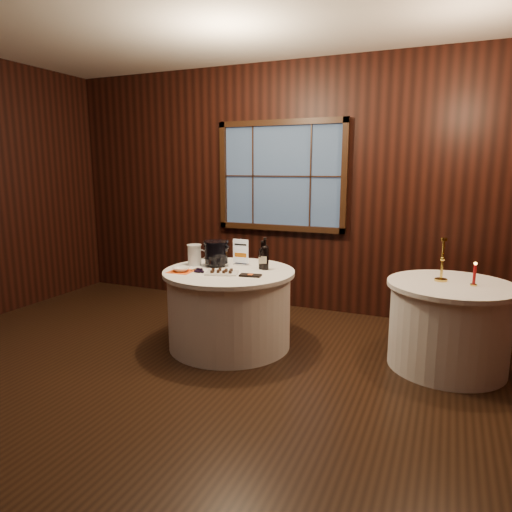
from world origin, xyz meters
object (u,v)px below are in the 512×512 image
at_px(main_table, 229,308).
at_px(red_candle, 474,276).
at_px(side_table, 448,325).
at_px(port_bottle_right, 265,256).
at_px(port_bottle_left, 262,257).
at_px(grape_bunch, 200,270).
at_px(sign_stand, 241,256).
at_px(chocolate_plate, 222,272).
at_px(brass_candlestick, 442,265).
at_px(glass_pitcher, 195,255).
at_px(ice_bucket, 216,253).
at_px(cracker_bowl, 181,269).
at_px(chocolate_box, 250,275).

bearing_deg(main_table, red_candle, 7.36).
bearing_deg(side_table, port_bottle_right, -175.64).
xyz_separation_m(port_bottle_left, grape_bunch, (-0.49, -0.37, -0.10)).
distance_m(sign_stand, chocolate_plate, 0.44).
bearing_deg(grape_bunch, port_bottle_right, 34.57).
bearing_deg(red_candle, brass_candlestick, 165.14).
distance_m(side_table, glass_pitcher, 2.49).
bearing_deg(main_table, glass_pitcher, 169.46).
bearing_deg(brass_candlestick, port_bottle_right, -173.68).
bearing_deg(chocolate_plate, port_bottle_right, 48.38).
xyz_separation_m(port_bottle_left, ice_bucket, (-0.48, -0.05, 0.01)).
distance_m(main_table, port_bottle_right, 0.63).
relative_size(port_bottle_right, red_candle, 1.55).
bearing_deg(glass_pitcher, chocolate_plate, -53.73).
relative_size(main_table, cracker_bowl, 7.75).
height_order(port_bottle_right, glass_pitcher, port_bottle_right).
bearing_deg(glass_pitcher, brass_candlestick, -17.81).
distance_m(sign_stand, glass_pitcher, 0.47).
relative_size(sign_stand, grape_bunch, 1.58).
xyz_separation_m(ice_bucket, red_candle, (2.37, 0.15, -0.05)).
xyz_separation_m(port_bottle_right, chocolate_box, (-0.02, -0.32, -0.13)).
relative_size(side_table, red_candle, 5.30).
bearing_deg(cracker_bowl, port_bottle_left, 31.26).
bearing_deg(brass_candlestick, grape_bunch, -165.78).
bearing_deg(grape_bunch, side_table, 12.47).
bearing_deg(chocolate_plate, glass_pitcher, 150.64).
relative_size(main_table, side_table, 1.19).
distance_m(port_bottle_right, chocolate_plate, 0.47).
bearing_deg(main_table, port_bottle_left, 32.41).
relative_size(side_table, glass_pitcher, 5.08).
bearing_deg(sign_stand, ice_bucket, -144.15).
relative_size(side_table, chocolate_box, 5.46).
xyz_separation_m(port_bottle_right, red_candle, (1.86, 0.11, -0.06)).
height_order(chocolate_plate, brass_candlestick, brass_candlestick).
relative_size(port_bottle_left, chocolate_box, 1.42).
distance_m(port_bottle_right, chocolate_box, 0.34).
distance_m(side_table, ice_bucket, 2.27).
xyz_separation_m(sign_stand, chocolate_box, (0.29, -0.42, -0.09)).
xyz_separation_m(glass_pitcher, brass_candlestick, (2.34, 0.27, 0.03)).
distance_m(port_bottle_right, ice_bucket, 0.51).
distance_m(ice_bucket, grape_bunch, 0.34).
relative_size(chocolate_plate, grape_bunch, 1.96).
relative_size(chocolate_box, grape_bunch, 1.13).
height_order(main_table, sign_stand, sign_stand).
distance_m(chocolate_plate, chocolate_box, 0.29).
bearing_deg(chocolate_box, grape_bunch, 176.35).
xyz_separation_m(side_table, ice_bucket, (-2.20, -0.17, 0.52)).
bearing_deg(port_bottle_left, brass_candlestick, 3.99).
bearing_deg(glass_pitcher, red_candle, -19.96).
bearing_deg(ice_bucket, glass_pitcher, -168.38).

